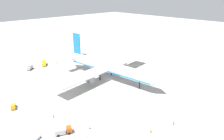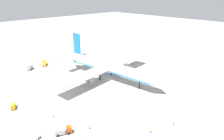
# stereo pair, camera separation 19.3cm
# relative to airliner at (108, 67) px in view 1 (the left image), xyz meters

# --- Properties ---
(ground_plane) EXTENTS (600.00, 600.00, 0.00)m
(ground_plane) POSITION_rel_airliner_xyz_m (1.34, 0.04, -6.99)
(ground_plane) COLOR #ADA8A0
(airliner) EXTENTS (70.10, 71.32, 23.47)m
(airliner) POSITION_rel_airliner_xyz_m (0.00, 0.00, 0.00)
(airliner) COLOR silver
(airliner) RESTS_ON ground
(service_truck_0) EXTENTS (4.77, 5.02, 2.88)m
(service_truck_0) POSITION_rel_airliner_xyz_m (-46.06, -26.88, -5.44)
(service_truck_0) COLOR #999EA5
(service_truck_0) RESTS_ON ground
(service_truck_1) EXTENTS (6.78, 5.37, 3.17)m
(service_truck_1) POSITION_rel_airliner_xyz_m (-47.45, -16.12, -5.30)
(service_truck_1) COLOR yellow
(service_truck_1) RESTS_ON ground
(service_truck_2) EXTENTS (4.56, 6.35, 2.49)m
(service_truck_2) POSITION_rel_airliner_xyz_m (26.43, -46.65, -5.59)
(service_truck_2) COLOR #BF4C14
(service_truck_2) RESTS_ON ground
(service_van) EXTENTS (4.74, 3.38, 1.97)m
(service_van) POSITION_rel_airliner_xyz_m (-3.92, -53.01, -5.96)
(service_van) COLOR orange
(service_van) RESTS_ON ground
(baggage_cart_1) EXTENTS (2.39, 3.46, 1.20)m
(baggage_cart_1) POSITION_rel_airliner_xyz_m (22.69, -54.81, -6.32)
(baggage_cart_1) COLOR #26598C
(baggage_cart_1) RESTS_ON ground
(ground_worker_0) EXTENTS (0.54, 0.54, 1.79)m
(ground_worker_0) POSITION_rel_airliner_xyz_m (-44.00, -8.57, -6.08)
(ground_worker_0) COLOR navy
(ground_worker_0) RESTS_ON ground
(ground_worker_1) EXTENTS (0.42, 0.42, 1.77)m
(ground_worker_1) POSITION_rel_airliner_xyz_m (51.14, -13.19, -6.09)
(ground_worker_1) COLOR #3F3F47
(ground_worker_1) RESTS_ON ground
(ground_worker_2) EXTENTS (0.47, 0.47, 1.69)m
(ground_worker_2) POSITION_rel_airliner_xyz_m (47.88, -23.42, -6.13)
(ground_worker_2) COLOR navy
(ground_worker_2) RESTS_ON ground
(ground_worker_3) EXTENTS (0.44, 0.44, 1.64)m
(ground_worker_3) POSITION_rel_airliner_xyz_m (14.63, -43.88, -6.16)
(ground_worker_3) COLOR navy
(ground_worker_3) RESTS_ON ground
(ground_worker_4) EXTENTS (0.56, 0.56, 1.70)m
(ground_worker_4) POSITION_rel_airliner_xyz_m (30.85, -38.05, -6.13)
(ground_worker_4) COLOR navy
(ground_worker_4) RESTS_ON ground
(traffic_cone_0) EXTENTS (0.36, 0.36, 0.55)m
(traffic_cone_0) POSITION_rel_airliner_xyz_m (33.65, -41.29, -6.72)
(traffic_cone_0) COLOR orange
(traffic_cone_0) RESTS_ON ground
(traffic_cone_1) EXTENTS (0.36, 0.36, 0.55)m
(traffic_cone_1) POSITION_rel_airliner_xyz_m (-12.74, 38.26, -6.72)
(traffic_cone_1) COLOR orange
(traffic_cone_1) RESTS_ON ground
(traffic_cone_2) EXTENTS (0.36, 0.36, 0.55)m
(traffic_cone_2) POSITION_rel_airliner_xyz_m (42.43, -19.80, -6.72)
(traffic_cone_2) COLOR orange
(traffic_cone_2) RESTS_ON ground
(traffic_cone_3) EXTENTS (0.36, 0.36, 0.55)m
(traffic_cone_3) POSITION_rel_airliner_xyz_m (-20.95, -40.78, -6.72)
(traffic_cone_3) COLOR orange
(traffic_cone_3) RESTS_ON ground
(traffic_cone_4) EXTENTS (0.36, 0.36, 0.55)m
(traffic_cone_4) POSITION_rel_airliner_xyz_m (44.19, 37.41, -6.72)
(traffic_cone_4) COLOR orange
(traffic_cone_4) RESTS_ON ground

